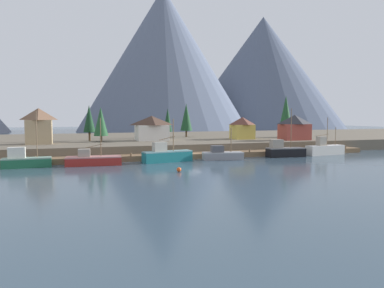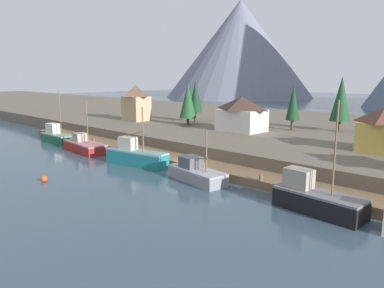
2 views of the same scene
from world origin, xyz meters
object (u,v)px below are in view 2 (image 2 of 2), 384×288
fishing_boat_black (316,199)px  conifer_near_right (341,99)px  house_yellow (383,129)px  channel_buoy (44,179)px  fishing_boat_red (85,146)px  fishing_boat_teal (136,156)px  conifer_back_left (293,103)px  house_white (242,113)px  conifer_mid_right (195,96)px  fishing_boat_green (57,136)px  conifer_mid_left (188,101)px  house_tan (136,102)px  fishing_boat_grey (196,173)px

fishing_boat_black → conifer_near_right: size_ratio=1.07×
house_yellow → channel_buoy: bearing=-130.1°
fishing_boat_red → fishing_boat_teal: 12.88m
conifer_back_left → house_yellow: bearing=-28.1°
house_white → channel_buoy: (-3.18, -32.86, -5.12)m
conifer_mid_right → conifer_back_left: 20.00m
fishing_boat_black → house_white: 31.16m
fishing_boat_green → conifer_mid_left: (13.60, 19.52, 5.96)m
fishing_boat_red → conifer_mid_right: bearing=93.1°
fishing_boat_green → conifer_mid_right: conifer_mid_right is taller
fishing_boat_red → house_yellow: bearing=31.7°
fishing_boat_green → fishing_boat_black: fishing_boat_black is taller
fishing_boat_red → conifer_mid_left: conifer_mid_left is taller
fishing_boat_black → conifer_back_left: (-17.18, 27.50, 6.03)m
fishing_boat_teal → conifer_mid_right: bearing=106.4°
fishing_boat_green → fishing_boat_red: size_ratio=0.97×
fishing_boat_green → house_white: bearing=37.4°
fishing_boat_black → conifer_near_right: conifer_near_right is taller
conifer_back_left → fishing_boat_red: bearing=-126.4°
fishing_boat_red → conifer_near_right: size_ratio=1.02×
fishing_boat_teal → conifer_mid_left: bearing=106.3°
fishing_boat_black → house_yellow: size_ratio=1.79×
house_yellow → fishing_boat_green: bearing=-159.3°
house_white → channel_buoy: bearing=-95.5°
house_tan → conifer_near_right: size_ratio=0.81×
fishing_boat_black → fishing_boat_red: bearing=-174.5°
fishing_boat_grey → house_tan: (-33.35, 17.67, 5.34)m
fishing_boat_black → conifer_mid_right: bearing=151.6°
conifer_mid_left → conifer_back_left: 19.11m
fishing_boat_grey → conifer_mid_right: 34.28m
fishing_boat_black → house_white: bearing=142.9°
house_white → conifer_mid_right: 14.62m
fishing_boat_red → fishing_boat_teal: fishing_boat_red is taller
fishing_boat_green → house_tan: house_tan is taller
house_yellow → house_white: size_ratio=0.72×
house_tan → house_white: size_ratio=0.97×
conifer_mid_left → conifer_mid_right: (-2.25, 4.49, 0.56)m
conifer_mid_left → conifer_mid_right: bearing=116.6°
fishing_boat_teal → conifer_back_left: 29.44m
fishing_boat_red → conifer_back_left: conifer_back_left is taller
fishing_boat_red → fishing_boat_black: (37.74, 0.34, 0.30)m
fishing_boat_green → conifer_mid_right: size_ratio=1.09×
fishing_boat_green → fishing_boat_teal: (23.41, -0.57, 0.14)m
house_tan → conifer_near_right: (36.53, 14.28, 1.65)m
conifer_mid_right → conifer_back_left: conifer_mid_right is taller
fishing_boat_black → house_yellow: fishing_boat_black is taller
fishing_boat_green → house_yellow: fishing_boat_green is taller
fishing_boat_green → house_tan: 17.91m
conifer_near_right → conifer_mid_left: conifer_near_right is taller
fishing_boat_grey → fishing_boat_teal: bearing=-171.0°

